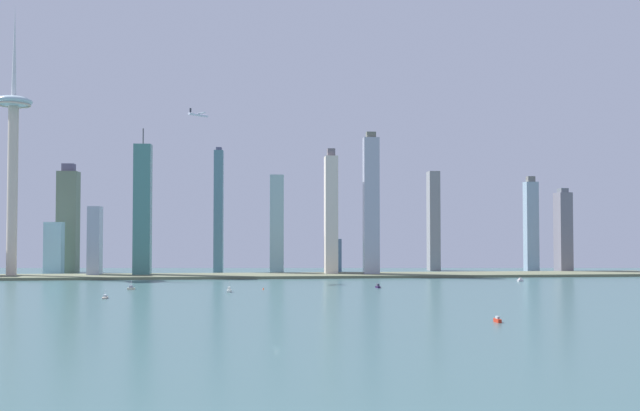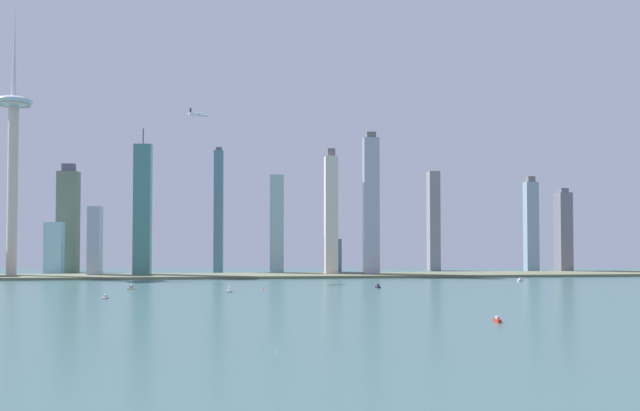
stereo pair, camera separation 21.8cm
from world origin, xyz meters
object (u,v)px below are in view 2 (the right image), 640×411
object	(u,v)px
boat_5	(131,288)
skyscraper_3	(333,255)
boat_2	(520,280)
airplane	(199,115)
skyscraper_5	(95,242)
skyscraper_2	(54,248)
skyscraper_10	(371,206)
skyscraper_9	(433,221)
boat_0	(378,286)
channel_buoy_0	(263,289)
boat_1	(105,297)
skyscraper_4	(68,220)
skyscraper_7	(331,214)
skyscraper_12	(563,232)
skyscraper_1	(143,210)
boat_4	(229,290)
skyscraper_8	(219,211)
skyscraper_0	(531,225)
observation_tower	(13,141)
boat_7	(497,320)
skyscraper_6	(277,224)

from	to	relation	value
boat_5	skyscraper_3	bearing A→B (deg)	50.19
boat_2	airplane	bearing A→B (deg)	-44.51
skyscraper_5	boat_2	world-z (taller)	skyscraper_5
skyscraper_2	skyscraper_10	bearing A→B (deg)	-8.56
skyscraper_3	skyscraper_9	xyz separation A→B (m)	(145.73, 17.02, 47.76)
boat_0	channel_buoy_0	distance (m)	117.38
skyscraper_10	channel_buoy_0	distance (m)	231.98
skyscraper_3	skyscraper_10	bearing A→B (deg)	-63.27
skyscraper_9	boat_1	xyz separation A→B (m)	(-378.42, -334.72, -69.54)
skyscraper_4	skyscraper_10	distance (m)	414.47
skyscraper_2	skyscraper_3	distance (m)	370.76
skyscraper_2	airplane	size ratio (longest dim) A/B	3.01
boat_2	skyscraper_7	bearing A→B (deg)	-66.50
skyscraper_9	skyscraper_7	bearing A→B (deg)	-152.07
skyscraper_3	boat_0	xyz separation A→B (m)	(22.09, -238.43, -21.46)
boat_5	skyscraper_12	bearing A→B (deg)	24.00
airplane	skyscraper_10	bearing A→B (deg)	-26.14
skyscraper_1	airplane	bearing A→B (deg)	-42.33
boat_4	skyscraper_1	bearing A→B (deg)	-142.02
skyscraper_9	skyscraper_8	bearing A→B (deg)	-172.69
skyscraper_9	boat_5	distance (m)	456.62
skyscraper_0	skyscraper_12	distance (m)	47.08
boat_2	boat_4	bearing A→B (deg)	-22.30
skyscraper_9	airplane	bearing A→B (deg)	-153.87
skyscraper_8	channel_buoy_0	distance (m)	246.96
boat_1	boat_4	xyz separation A→B (m)	(105.11, 45.92, 0.63)
channel_buoy_0	airplane	size ratio (longest dim) A/B	0.08
skyscraper_1	boat_2	size ratio (longest dim) A/B	20.80
observation_tower	skyscraper_9	distance (m)	565.21
boat_0	boat_7	size ratio (longest dim) A/B	1.04
skyscraper_1	skyscraper_8	bearing A→B (deg)	27.69
skyscraper_1	skyscraper_6	distance (m)	177.68
boat_1	skyscraper_10	bearing A→B (deg)	-53.29
airplane	skyscraper_1	bearing A→B (deg)	96.14
skyscraper_5	skyscraper_2	bearing A→B (deg)	143.06
skyscraper_5	channel_buoy_0	size ratio (longest dim) A/B	45.72
skyscraper_9	skyscraper_10	xyz separation A→B (m)	(-105.36, -97.18, 18.55)
skyscraper_0	skyscraper_10	bearing A→B (deg)	-162.59
skyscraper_1	skyscraper_12	bearing A→B (deg)	3.09
channel_buoy_0	airplane	xyz separation A→B (m)	(-76.20, 108.09, 191.97)
boat_5	boat_7	distance (m)	377.72
skyscraper_9	channel_buoy_0	world-z (taller)	skyscraper_9
boat_7	skyscraper_4	bearing A→B (deg)	-143.24
skyscraper_4	observation_tower	bearing A→B (deg)	-115.33
skyscraper_3	skyscraper_10	world-z (taller)	skyscraper_10
skyscraper_1	boat_7	bearing A→B (deg)	-53.58
channel_buoy_0	skyscraper_4	bearing A→B (deg)	135.57
channel_buoy_0	airplane	distance (m)	233.12
boat_7	airplane	size ratio (longest dim) A/B	0.36
observation_tower	boat_2	distance (m)	632.76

